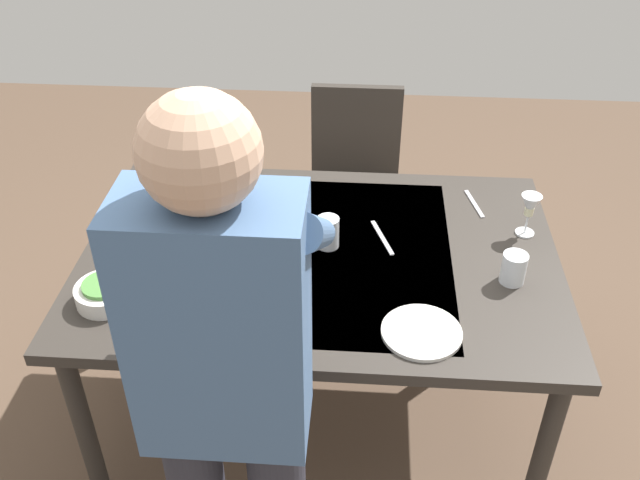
% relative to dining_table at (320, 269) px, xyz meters
% --- Properties ---
extents(ground_plane, '(6.00, 6.00, 0.00)m').
position_rel_dining_table_xyz_m(ground_plane, '(0.00, 0.00, -0.70)').
color(ground_plane, brown).
extents(dining_table, '(1.55, 1.05, 0.77)m').
position_rel_dining_table_xyz_m(dining_table, '(0.00, 0.00, 0.00)').
color(dining_table, '#332D28').
rests_on(dining_table, ground_plane).
extents(chair_near, '(0.40, 0.40, 0.91)m').
position_rel_dining_table_xyz_m(chair_near, '(-0.09, -0.91, -0.17)').
color(chair_near, black).
rests_on(chair_near, ground_plane).
extents(person_server, '(0.42, 0.61, 1.69)m').
position_rel_dining_table_xyz_m(person_server, '(0.15, 0.79, 0.26)').
color(person_server, '#2D2D38').
rests_on(person_server, ground_plane).
extents(wine_bottle, '(0.07, 0.07, 0.30)m').
position_rel_dining_table_xyz_m(wine_bottle, '(0.42, -0.32, 0.18)').
color(wine_bottle, black).
rests_on(wine_bottle, dining_table).
extents(wine_glass_left, '(0.07, 0.07, 0.15)m').
position_rel_dining_table_xyz_m(wine_glass_left, '(-0.68, -0.16, 0.18)').
color(wine_glass_left, white).
rests_on(wine_glass_left, dining_table).
extents(water_cup_near_left, '(0.08, 0.08, 0.10)m').
position_rel_dining_table_xyz_m(water_cup_near_left, '(-0.60, 0.11, 0.12)').
color(water_cup_near_left, silver).
rests_on(water_cup_near_left, dining_table).
extents(water_cup_near_right, '(0.07, 0.07, 0.11)m').
position_rel_dining_table_xyz_m(water_cup_near_right, '(-0.02, -0.04, 0.12)').
color(water_cup_near_right, silver).
rests_on(water_cup_near_right, dining_table).
extents(serving_bowl_pasta, '(0.30, 0.30, 0.07)m').
position_rel_dining_table_xyz_m(serving_bowl_pasta, '(0.20, -0.07, 0.10)').
color(serving_bowl_pasta, white).
rests_on(serving_bowl_pasta, dining_table).
extents(side_bowl_salad, '(0.18, 0.18, 0.07)m').
position_rel_dining_table_xyz_m(side_bowl_salad, '(0.62, 0.29, 0.10)').
color(side_bowl_salad, white).
rests_on(side_bowl_salad, dining_table).
extents(side_bowl_bread, '(0.16, 0.16, 0.07)m').
position_rel_dining_table_xyz_m(side_bowl_bread, '(0.39, 0.27, 0.10)').
color(side_bowl_bread, white).
rests_on(side_bowl_bread, dining_table).
extents(dinner_plate_near, '(0.23, 0.23, 0.01)m').
position_rel_dining_table_xyz_m(dinner_plate_near, '(-0.31, 0.36, 0.08)').
color(dinner_plate_near, white).
rests_on(dinner_plate_near, dining_table).
extents(table_knife, '(0.08, 0.19, 0.00)m').
position_rel_dining_table_xyz_m(table_knife, '(-0.20, -0.09, 0.07)').
color(table_knife, silver).
rests_on(table_knife, dining_table).
extents(table_fork, '(0.06, 0.18, 0.00)m').
position_rel_dining_table_xyz_m(table_fork, '(-0.53, -0.33, 0.07)').
color(table_fork, silver).
rests_on(table_fork, dining_table).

